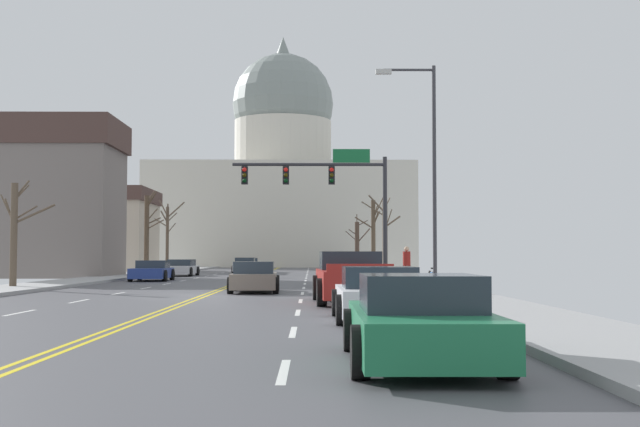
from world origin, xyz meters
The scene contains 23 objects.
ground centered at (0.00, 0.00, 0.02)m, with size 20.00×180.00×0.20m.
signal_gantry centered at (4.77, 12.23, 5.01)m, with size 7.91×0.41×6.75m.
street_lamp_right centered at (7.93, -0.50, 4.89)m, with size 2.14×0.24×8.07m.
capitol_building centered at (0.00, 78.58, 9.89)m, with size 32.98×23.97×30.78m.
sedan_near_00 centered at (5.35, 8.54, 0.55)m, with size 1.99×4.39×1.15m.
sedan_near_01 centered at (1.61, 2.72, 0.57)m, with size 2.02×4.26×1.20m.
pickup_truck_near_02 centered at (5.07, -4.21, 0.71)m, with size 2.40×5.77×1.57m.
sedan_near_03 centered at (5.34, -10.99, 0.55)m, with size 2.02×4.21×1.19m.
sedan_near_04 centered at (5.29, -18.21, 0.55)m, with size 1.96×4.57×1.19m.
sedan_oncoming_00 centered at (-5.22, 17.21, 0.54)m, with size 2.15×4.26×1.16m.
sedan_oncoming_01 centered at (-5.35, 28.31, 0.55)m, with size 2.15×4.73×1.16m.
sedan_oncoming_02 centered at (-1.55, 36.95, 0.60)m, with size 2.02×4.44×1.26m.
sedan_oncoming_03 centered at (-2.02, 47.60, 0.57)m, with size 2.07×4.36×1.20m.
flank_building_00 centered at (-15.76, 24.70, 5.27)m, with size 13.74×6.82×10.41m.
flank_building_01 centered at (-16.96, 46.91, 3.85)m, with size 11.81×10.01×7.61m.
bare_tree_00 centered at (8.02, 17.13, 2.52)m, with size 2.22×2.38×4.70m.
bare_tree_01 centered at (-8.19, 38.77, 3.28)m, with size 2.50×1.81×5.99m.
bare_tree_02 centered at (8.37, 30.28, 2.98)m, with size 2.11×2.36×5.58m.
bare_tree_03 centered at (-8.31, 30.93, 3.20)m, with size 1.53×2.13×6.16m.
bare_tree_04 centered at (7.87, 42.54, 2.36)m, with size 2.17×1.50×4.99m.
bare_tree_05 centered at (-8.87, 5.76, 2.51)m, with size 2.58×1.20×4.58m.
pedestrian_00 centered at (8.07, 6.97, 1.09)m, with size 0.35×0.34×1.70m.
bicycle_parked centered at (8.67, 3.50, 0.49)m, with size 0.12×1.77×0.85m.
Camera 1 is at (3.85, -29.11, 1.45)m, focal length 45.62 mm.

